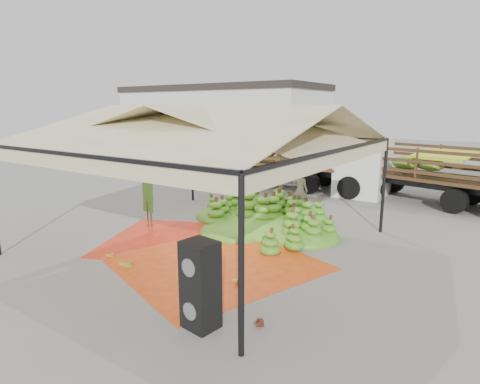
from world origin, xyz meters
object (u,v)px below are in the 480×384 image
Objects in this scene: truck_left at (313,157)px; speaker_stack at (200,285)px; vendor at (300,191)px; banana_heap at (264,209)px; truck_right at (459,170)px.

speaker_stack is at bearing -75.85° from truck_left.
speaker_stack is 8.93m from vendor.
banana_heap is 6.38m from speaker_stack.
truck_right is at bearing -142.99° from vendor.
banana_heap is at bearing -114.30° from truck_right.
vendor is 6.42m from truck_right.
truck_left reaches higher than truck_right.
speaker_stack is (2.26, -5.96, 0.19)m from banana_heap.
truck_left is 6.33m from truck_right.
banana_heap is at bearing 86.87° from vendor.
speaker_stack is at bearing -90.08° from truck_right.
truck_left is 1.03× the size of truck_right.
vendor is 0.21× the size of truck_left.
vendor is (-2.25, 8.64, -0.01)m from speaker_stack.
banana_heap is 0.79× the size of truck_right.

